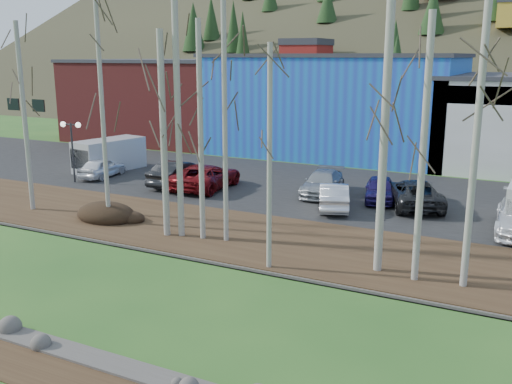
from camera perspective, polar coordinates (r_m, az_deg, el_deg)
The scene contains 30 objects.
dirt_strip at distance 16.06m, azimuth -17.46°, elevation -17.57°, with size 80.00×1.80×0.03m, color #382616.
near_bank_rocks at distance 16.68m, azimuth -14.98°, elevation -16.20°, with size 80.00×0.80×0.50m, color #47423D, non-canonical shape.
river at distance 19.54m, azimuth -6.85°, elevation -11.22°, with size 80.00×8.00×0.90m, color black, non-canonical shape.
far_bank_rocks at distance 22.78m, azimuth -1.10°, elevation -7.44°, with size 80.00×0.80×0.46m, color #47423D, non-canonical shape.
far_bank at distance 25.46m, azimuth 2.29°, elevation -4.99°, with size 80.00×7.00×0.15m, color #382616.
parking_lot at distance 34.93m, azimuth 9.50°, elevation -0.06°, with size 80.00×14.00×0.14m, color black.
building_brick at distance 57.75m, azimuth -9.40°, elevation 9.10°, with size 16.32×12.24×7.80m.
building_blue at distance 49.32m, azimuth 7.95°, elevation 8.72°, with size 20.40×12.24×8.30m.
dirt_mound at distance 29.51m, azimuth -14.77°, elevation -2.04°, with size 3.22×2.27×0.63m, color black.
birch_0 at distance 31.94m, azimuth -22.14°, elevation 6.85°, with size 0.24×0.24×9.69m.
birch_1 at distance 28.09m, azimuth -15.09°, elevation 7.41°, with size 0.22×0.22×10.48m.
birch_2 at distance 25.21m, azimuth -7.80°, elevation 7.10°, with size 0.28×0.28×10.47m.
birch_3 at distance 24.35m, azimuth -3.14°, elevation 6.97°, with size 0.22×0.22×10.47m.
birch_4 at distance 25.50m, azimuth -9.24°, elevation 5.56°, with size 0.29×0.29×9.10m.
birch_5 at distance 24.76m, azimuth -5.56°, elevation 5.91°, with size 0.24×0.24×9.50m.
birch_6 at distance 21.21m, azimuth 1.36°, elevation 3.27°, with size 0.19×0.19×8.46m.
birch_7 at distance 21.20m, azimuth 12.75°, elevation 6.41°, with size 0.31×0.31×10.99m.
birch_8 at distance 20.69m, azimuth 16.36°, elevation 3.89°, with size 0.25×0.25×9.46m.
birch_9 at distance 20.55m, azimuth 21.17°, elevation 5.10°, with size 0.25×0.25×10.62m.
street_lamp at distance 38.35m, azimuth -17.98°, elevation 5.45°, with size 1.49×0.48×3.91m.
car_0 at distance 39.76m, azimuth -15.16°, elevation 2.38°, with size 1.57×3.89×1.33m, color white.
car_1 at distance 36.23m, azimuth -7.68°, elevation 1.88°, with size 1.67×4.79×1.58m, color black.
car_2 at distance 35.16m, azimuth -4.82°, elevation 1.54°, with size 2.48×5.39×1.50m, color maroon.
car_3 at distance 33.81m, azimuth 6.68°, elevation 0.90°, with size 1.93×4.74×1.37m, color #969B9E.
car_4 at distance 32.82m, azimuth 12.30°, elevation 0.29°, with size 1.61×4.01×1.37m, color #211754.
car_5 at distance 30.69m, azimuth 7.77°, elevation -0.39°, with size 1.49×4.27×1.41m, color silver.
car_6 at distance 32.02m, azimuth 15.55°, elevation -0.11°, with size 2.48×5.38×1.49m, color #242527.
car_8 at distance 35.26m, azimuth -5.07°, elevation 1.56°, with size 2.48×5.39×1.50m, color maroon.
car_9 at distance 35.33m, azimuth -5.27°, elevation 1.58°, with size 2.48×5.39×1.50m, color maroon.
van_grey at distance 41.93m, azimuth -14.67°, elevation 3.59°, with size 2.97×5.37×2.22m.
Camera 1 is at (10.01, -7.48, 8.13)m, focal length 40.00 mm.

